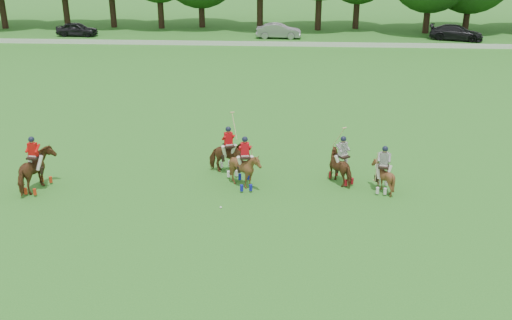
# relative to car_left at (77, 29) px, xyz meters

# --- Properties ---
(ground) EXTENTS (180.00, 180.00, 0.00)m
(ground) POSITION_rel_car_left_xyz_m (19.56, -42.50, -0.74)
(ground) COLOR #287120
(ground) RESTS_ON ground
(boundary_rail) EXTENTS (120.00, 0.10, 0.44)m
(boundary_rail) POSITION_rel_car_left_xyz_m (19.56, -4.50, -0.52)
(boundary_rail) COLOR white
(boundary_rail) RESTS_ON ground
(car_left) EXTENTS (4.40, 1.89, 1.48)m
(car_left) POSITION_rel_car_left_xyz_m (0.00, 0.00, 0.00)
(car_left) COLOR black
(car_left) RESTS_ON ground
(car_mid) EXTENTS (4.75, 1.78, 1.55)m
(car_mid) POSITION_rel_car_left_xyz_m (21.81, 0.00, 0.03)
(car_mid) COLOR gray
(car_mid) RESTS_ON ground
(car_right) EXTENTS (5.78, 3.69, 1.56)m
(car_right) POSITION_rel_car_left_xyz_m (40.31, 0.00, 0.04)
(car_right) COLOR black
(car_right) RESTS_ON ground
(polo_red_a) EXTENTS (1.36, 2.23, 2.48)m
(polo_red_a) POSITION_rel_car_left_xyz_m (12.24, -38.92, 0.17)
(polo_red_a) COLOR #532F16
(polo_red_a) RESTS_ON ground
(polo_red_b) EXTENTS (1.98, 1.85, 2.84)m
(polo_red_b) POSITION_rel_car_left_xyz_m (20.41, -36.56, 0.08)
(polo_red_b) COLOR #532F16
(polo_red_b) RESTS_ON ground
(polo_red_c) EXTENTS (1.56, 1.70, 2.36)m
(polo_red_c) POSITION_rel_car_left_xyz_m (21.29, -38.03, 0.11)
(polo_red_c) COLOR #532F16
(polo_red_c) RESTS_ON ground
(polo_stripe_a) EXTENTS (1.67, 1.89, 2.74)m
(polo_stripe_a) POSITION_rel_car_left_xyz_m (25.59, -37.28, 0.04)
(polo_stripe_a) COLOR #532F16
(polo_stripe_a) RESTS_ON ground
(polo_stripe_b) EXTENTS (1.30, 1.41, 2.09)m
(polo_stripe_b) POSITION_rel_car_left_xyz_m (27.30, -38.10, -0.01)
(polo_stripe_b) COLOR #532F16
(polo_stripe_b) RESTS_ON ground
(polo_ball) EXTENTS (0.09, 0.09, 0.09)m
(polo_ball) POSITION_rel_car_left_xyz_m (20.45, -40.24, -0.70)
(polo_ball) COLOR white
(polo_ball) RESTS_ON ground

